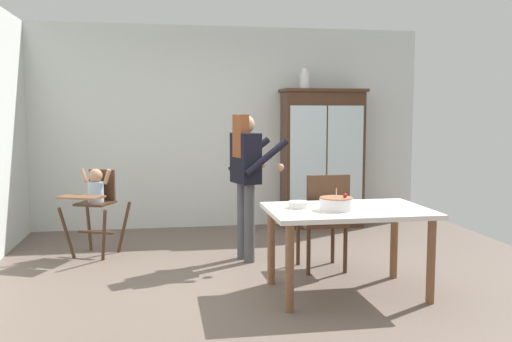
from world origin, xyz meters
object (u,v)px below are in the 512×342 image
(china_cabinet, at_px, (322,158))
(dining_chair_far_side, at_px, (325,215))
(high_chair_with_toddler, at_px, (95,196))
(ceramic_vase, at_px, (305,80))
(dining_table, at_px, (347,220))
(serving_bowl, at_px, (299,205))
(birthday_cake, at_px, (336,204))
(adult_person, at_px, (246,169))

(china_cabinet, height_order, dining_chair_far_side, china_cabinet)
(high_chair_with_toddler, height_order, dining_chair_far_side, dining_chair_far_side)
(ceramic_vase, xyz_separation_m, dining_table, (-0.35, -2.83, -1.35))
(high_chair_with_toddler, bearing_deg, serving_bowl, -17.09)
(high_chair_with_toddler, distance_m, birthday_cake, 2.79)
(serving_bowl, relative_size, dining_chair_far_side, 0.19)
(ceramic_vase, bearing_deg, dining_table, -97.05)
(dining_table, relative_size, dining_chair_far_side, 1.41)
(birthday_cake, bearing_deg, dining_chair_far_side, 80.42)
(high_chair_with_toddler, bearing_deg, adult_person, 6.94)
(ceramic_vase, distance_m, dining_chair_far_side, 2.61)
(adult_person, xyz_separation_m, dining_chair_far_side, (0.69, -0.55, -0.41))
(china_cabinet, relative_size, ceramic_vase, 6.91)
(china_cabinet, relative_size, birthday_cake, 6.67)
(high_chair_with_toddler, relative_size, dining_table, 0.70)
(birthday_cake, height_order, serving_bowl, birthday_cake)
(china_cabinet, bearing_deg, birthday_cake, -104.11)
(adult_person, bearing_deg, birthday_cake, -173.55)
(high_chair_with_toddler, height_order, serving_bowl, high_chair_with_toddler)
(ceramic_vase, bearing_deg, china_cabinet, -0.83)
(serving_bowl, bearing_deg, birthday_cake, -29.39)
(adult_person, xyz_separation_m, serving_bowl, (0.28, -1.13, -0.20))
(ceramic_vase, distance_m, high_chair_with_toddler, 3.14)
(high_chair_with_toddler, distance_m, serving_bowl, 2.47)
(adult_person, bearing_deg, ceramic_vase, -49.65)
(dining_chair_far_side, bearing_deg, china_cabinet, -107.23)
(china_cabinet, height_order, ceramic_vase, ceramic_vase)
(china_cabinet, bearing_deg, serving_bowl, -110.27)
(dining_table, bearing_deg, ceramic_vase, 82.95)
(ceramic_vase, bearing_deg, adult_person, -122.70)
(adult_person, relative_size, dining_table, 1.13)
(ceramic_vase, xyz_separation_m, dining_chair_far_side, (-0.35, -2.16, -1.43))
(adult_person, height_order, dining_table, adult_person)
(china_cabinet, xyz_separation_m, birthday_cake, (-0.73, -2.90, -0.14))
(serving_bowl, xyz_separation_m, dining_chair_far_side, (0.41, 0.58, -0.21))
(adult_person, distance_m, dining_table, 1.44)
(china_cabinet, relative_size, serving_bowl, 10.37)
(china_cabinet, bearing_deg, adult_person, -128.74)
(adult_person, xyz_separation_m, dining_table, (0.68, -1.22, -0.33))
(ceramic_vase, xyz_separation_m, serving_bowl, (-0.76, -2.74, -1.22))
(china_cabinet, xyz_separation_m, serving_bowl, (-1.01, -2.74, -0.17))
(ceramic_vase, relative_size, dining_table, 0.20)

